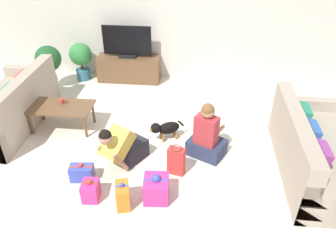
{
  "coord_description": "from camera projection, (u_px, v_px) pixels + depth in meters",
  "views": [
    {
      "loc": [
        0.76,
        -3.95,
        3.14
      ],
      "look_at": [
        0.34,
        0.0,
        0.45
      ],
      "focal_mm": 35.0,
      "sensor_mm": 36.0,
      "label": 1
    }
  ],
  "objects": [
    {
      "name": "ground_plane",
      "position": [
        146.0,
        149.0,
        5.08
      ],
      "size": [
        16.0,
        16.0,
        0.0
      ],
      "primitive_type": "plane",
      "color": "beige"
    },
    {
      "name": "mug",
      "position": [
        62.0,
        101.0,
        5.37
      ],
      "size": [
        0.12,
        0.08,
        0.09
      ],
      "color": "#B23D38",
      "rests_on": "coffee_table"
    },
    {
      "name": "potted_plant_back_left",
      "position": [
        81.0,
        57.0,
        6.84
      ],
      "size": [
        0.46,
        0.46,
        0.79
      ],
      "color": "#336B84",
      "rests_on": "ground_plane"
    },
    {
      "name": "person_sitting",
      "position": [
        207.0,
        137.0,
        4.78
      ],
      "size": [
        0.64,
        0.61,
        0.9
      ],
      "rotation": [
        0.0,
        0.0,
        2.68
      ],
      "color": "#283351",
      "rests_on": "ground_plane"
    },
    {
      "name": "tv_console",
      "position": [
        129.0,
        69.0,
        6.93
      ],
      "size": [
        1.3,
        0.43,
        0.53
      ],
      "color": "brown",
      "rests_on": "ground_plane"
    },
    {
      "name": "wall_back",
      "position": [
        165.0,
        16.0,
        6.51
      ],
      "size": [
        8.4,
        0.06,
        2.6
      ],
      "color": "beige",
      "rests_on": "ground_plane"
    },
    {
      "name": "sofa_left",
      "position": [
        10.0,
        108.0,
        5.49
      ],
      "size": [
        0.94,
        2.07,
        0.87
      ],
      "rotation": [
        0.0,
        0.0,
        -1.57
      ],
      "color": "tan",
      "rests_on": "ground_plane"
    },
    {
      "name": "gift_box_b",
      "position": [
        123.0,
        196.0,
        4.04
      ],
      "size": [
        0.22,
        0.3,
        0.38
      ],
      "rotation": [
        0.0,
        0.0,
        0.25
      ],
      "color": "orange",
      "rests_on": "ground_plane"
    },
    {
      "name": "potted_plant_corner_left",
      "position": [
        49.0,
        60.0,
        6.45
      ],
      "size": [
        0.5,
        0.5,
        0.89
      ],
      "color": "beige",
      "rests_on": "ground_plane"
    },
    {
      "name": "gift_box_d",
      "position": [
        82.0,
        173.0,
        4.45
      ],
      "size": [
        0.33,
        0.21,
        0.28
      ],
      "rotation": [
        0.0,
        0.0,
        0.1
      ],
      "color": "#3D51BC",
      "rests_on": "ground_plane"
    },
    {
      "name": "gift_box_c",
      "position": [
        91.0,
        190.0,
        4.15
      ],
      "size": [
        0.22,
        0.26,
        0.32
      ],
      "rotation": [
        0.0,
        0.0,
        0.08
      ],
      "color": "#CC3389",
      "rests_on": "ground_plane"
    },
    {
      "name": "gift_box_a",
      "position": [
        156.0,
        188.0,
        4.15
      ],
      "size": [
        0.34,
        0.36,
        0.38
      ],
      "rotation": [
        0.0,
        0.0,
        0.08
      ],
      "color": "#CC3389",
      "rests_on": "ground_plane"
    },
    {
      "name": "dog",
      "position": [
        165.0,
        128.0,
        5.17
      ],
      "size": [
        0.53,
        0.34,
        0.34
      ],
      "rotation": [
        0.0,
        0.0,
        5.18
      ],
      "color": "black",
      "rests_on": "ground_plane"
    },
    {
      "name": "coffee_table",
      "position": [
        61.0,
        109.0,
        5.35
      ],
      "size": [
        1.04,
        0.56,
        0.42
      ],
      "color": "brown",
      "rests_on": "ground_plane"
    },
    {
      "name": "gift_bag_a",
      "position": [
        176.0,
        161.0,
        4.51
      ],
      "size": [
        0.26,
        0.18,
        0.44
      ],
      "rotation": [
        0.0,
        0.0,
        -0.24
      ],
      "color": "red",
      "rests_on": "ground_plane"
    },
    {
      "name": "person_kneeling",
      "position": [
        122.0,
        147.0,
        4.59
      ],
      "size": [
        0.65,
        0.8,
        0.76
      ],
      "rotation": [
        0.0,
        0.0,
        -0.55
      ],
      "color": "#23232D",
      "rests_on": "ground_plane"
    },
    {
      "name": "sofa_right",
      "position": [
        313.0,
        153.0,
        4.5
      ],
      "size": [
        0.94,
        2.07,
        0.87
      ],
      "rotation": [
        0.0,
        0.0,
        1.57
      ],
      "color": "tan",
      "rests_on": "ground_plane"
    },
    {
      "name": "tv",
      "position": [
        127.0,
        43.0,
        6.62
      ],
      "size": [
        0.99,
        0.2,
        0.65
      ],
      "color": "black",
      "rests_on": "tv_console"
    }
  ]
}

